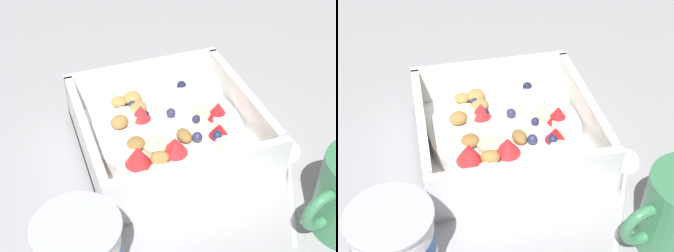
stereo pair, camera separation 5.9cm
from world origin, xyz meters
The scene contains 4 objects.
ground_plane centered at (0.00, 0.00, 0.00)m, with size 2.40×2.40×0.00m, color #9E9EA3.
fruit_bowl centered at (-0.02, 0.00, 0.02)m, with size 0.21×0.21×0.06m.
spoon centered at (-0.14, 0.09, 0.00)m, with size 0.10×0.16×0.01m.
yogurt_cup centered at (0.12, 0.16, 0.04)m, with size 0.08×0.08×0.08m.
Camera 1 is at (0.14, 0.43, 0.40)m, focal length 51.14 mm.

